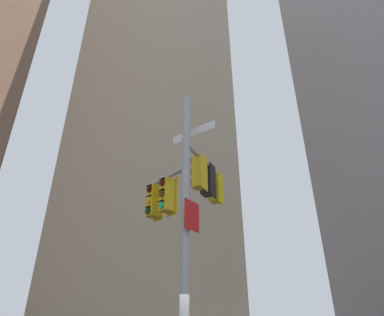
# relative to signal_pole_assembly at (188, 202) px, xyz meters

# --- Properties ---
(building_mid_block) EXTENTS (15.13, 15.13, 40.46)m
(building_mid_block) POSITION_rel_signal_pole_assembly_xyz_m (1.92, 23.04, 15.13)
(building_mid_block) COLOR tan
(building_mid_block) RESTS_ON ground
(signal_pole_assembly) EXTENTS (2.76, 2.41, 8.35)m
(signal_pole_assembly) POSITION_rel_signal_pole_assembly_xyz_m (0.00, 0.00, 0.00)
(signal_pole_assembly) COLOR #9EA0A3
(signal_pole_assembly) RESTS_ON ground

